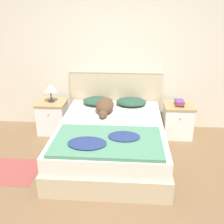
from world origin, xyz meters
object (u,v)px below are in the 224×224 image
(pillow_right, at_px, (131,102))
(table_lamp, at_px, (50,88))
(nightstand_right, at_px, (178,120))
(dog, at_px, (105,106))
(book_stack, at_px, (180,103))
(pillow_left, at_px, (98,101))
(nightstand_left, at_px, (53,117))
(bed, at_px, (111,140))

(pillow_right, relative_size, table_lamp, 1.67)
(nightstand_right, relative_size, dog, 0.81)
(book_stack, bearing_deg, pillow_left, 177.12)
(pillow_right, xyz_separation_m, book_stack, (0.80, -0.07, 0.03))
(nightstand_left, distance_m, pillow_left, 0.85)
(table_lamp, bearing_deg, pillow_right, 2.13)
(nightstand_left, bearing_deg, book_stack, -0.28)
(bed, xyz_separation_m, nightstand_right, (1.08, 0.73, 0.03))
(pillow_right, bearing_deg, pillow_left, 180.00)
(nightstand_left, height_order, book_stack, book_stack)
(bed, height_order, table_lamp, table_lamp)
(nightstand_right, distance_m, pillow_left, 1.40)
(pillow_left, relative_size, dog, 0.73)
(pillow_left, xyz_separation_m, book_stack, (1.37, -0.07, 0.03))
(pillow_left, bearing_deg, book_stack, -2.88)
(pillow_left, distance_m, book_stack, 1.38)
(bed, relative_size, nightstand_right, 3.68)
(nightstand_right, bearing_deg, table_lamp, 179.80)
(bed, relative_size, nightstand_left, 3.68)
(nightstand_right, relative_size, book_stack, 2.39)
(book_stack, relative_size, table_lamp, 0.77)
(nightstand_left, relative_size, book_stack, 2.39)
(nightstand_left, height_order, pillow_right, pillow_right)
(nightstand_left, distance_m, dog, 1.04)
(pillow_left, bearing_deg, table_lamp, -176.35)
(pillow_right, relative_size, book_stack, 2.18)
(nightstand_left, height_order, pillow_left, pillow_left)
(bed, height_order, pillow_right, pillow_right)
(pillow_left, distance_m, table_lamp, 0.83)
(book_stack, bearing_deg, nightstand_left, 179.72)
(table_lamp, bearing_deg, book_stack, -0.48)
(nightstand_left, xyz_separation_m, book_stack, (2.17, -0.01, 0.32))
(nightstand_left, distance_m, table_lamp, 0.52)
(nightstand_right, relative_size, pillow_left, 1.10)
(table_lamp, bearing_deg, pillow_left, 3.65)
(dog, xyz_separation_m, book_stack, (1.22, 0.26, -0.01))
(pillow_right, height_order, table_lamp, table_lamp)
(bed, distance_m, nightstand_left, 1.31)
(nightstand_left, bearing_deg, pillow_right, 2.45)
(book_stack, xyz_separation_m, table_lamp, (-2.17, 0.02, 0.20))
(pillow_left, relative_size, table_lamp, 1.67)
(pillow_right, height_order, dog, dog)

